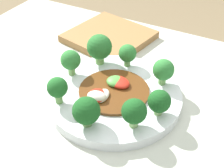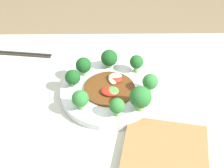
# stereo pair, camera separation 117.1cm
# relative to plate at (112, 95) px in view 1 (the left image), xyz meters

# --- Properties ---
(plate) EXTENTS (0.29, 0.29, 0.02)m
(plate) POSITION_rel_plate_xyz_m (0.00, 0.00, 0.00)
(plate) COLOR silver
(plate) RESTS_ON table
(broccoli_northwest) EXTENTS (0.06, 0.06, 0.07)m
(broccoli_northwest) POSITION_rel_plate_xyz_m (-0.08, 0.08, 0.05)
(broccoli_northwest) COLOR #7AAD5B
(broccoli_northwest) RESTS_ON plate
(broccoli_south) EXTENTS (0.05, 0.05, 0.06)m
(broccoli_south) POSITION_rel_plate_xyz_m (0.01, -0.11, 0.04)
(broccoli_south) COLOR #70A356
(broccoli_south) RESTS_ON plate
(broccoli_southeast) EXTENTS (0.05, 0.05, 0.06)m
(broccoli_southeast) POSITION_rel_plate_xyz_m (0.08, -0.07, 0.05)
(broccoli_southeast) COLOR #89B76B
(broccoli_southeast) RESTS_ON plate
(broccoli_north) EXTENTS (0.04, 0.04, 0.06)m
(broccoli_north) POSITION_rel_plate_xyz_m (-0.01, 0.10, 0.04)
(broccoli_north) COLOR #70A356
(broccoli_north) RESTS_ON plate
(broccoli_west) EXTENTS (0.05, 0.05, 0.06)m
(broccoli_west) POSITION_rel_plate_xyz_m (-0.11, 0.01, 0.05)
(broccoli_west) COLOR #7AAD5B
(broccoli_west) RESTS_ON plate
(broccoli_northeast) EXTENTS (0.05, 0.05, 0.06)m
(broccoli_northeast) POSITION_rel_plate_xyz_m (0.08, 0.08, 0.05)
(broccoli_northeast) COLOR #70A356
(broccoli_northeast) RESTS_ON plate
(broccoli_east) EXTENTS (0.05, 0.05, 0.05)m
(broccoli_east) POSITION_rel_plate_xyz_m (0.11, -0.02, 0.04)
(broccoli_east) COLOR #89B76B
(broccoli_east) RESTS_ON plate
(broccoli_southwest) EXTENTS (0.04, 0.04, 0.06)m
(broccoli_southwest) POSITION_rel_plate_xyz_m (-0.08, -0.08, 0.05)
(broccoli_southwest) COLOR #70A356
(broccoli_southwest) RESTS_ON plate
(stirfry_center) EXTENTS (0.15, 0.15, 0.02)m
(stirfry_center) POSITION_rel_plate_xyz_m (-0.00, -0.00, 0.02)
(stirfry_center) COLOR #5B3314
(stirfry_center) RESTS_ON plate
(cutting_board) EXTENTS (0.24, 0.23, 0.02)m
(cutting_board) POSITION_rel_plate_xyz_m (-0.13, 0.22, -0.00)
(cutting_board) COLOR olive
(cutting_board) RESTS_ON table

